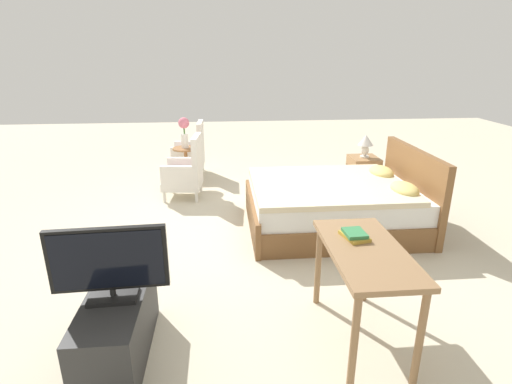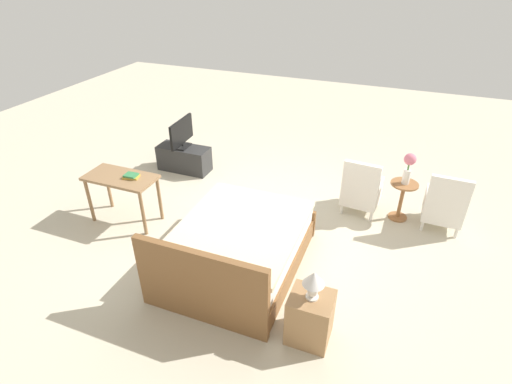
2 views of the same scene
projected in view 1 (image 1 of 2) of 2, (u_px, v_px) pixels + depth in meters
The scene contains 12 objects.
ground_plane at pixel (254, 231), 4.81m from camera, with size 16.00×16.00×0.00m, color beige.
bed at pixel (337, 204), 4.82m from camera, with size 1.53×2.02×0.96m.
armchair_by_window_left at pixel (191, 153), 6.92m from camera, with size 0.56×0.56×0.92m.
armchair_by_window_right at pixel (186, 173), 5.82m from camera, with size 0.59×0.59×0.92m.
side_table at pixel (186, 162), 6.37m from camera, with size 0.40×0.40×0.61m.
flower_vase at pixel (184, 129), 6.19m from camera, with size 0.17×0.17×0.48m.
nightstand at pixel (363, 176), 5.96m from camera, with size 0.44×0.41×0.58m.
table_lamp at pixel (366, 143), 5.79m from camera, with size 0.22×0.22×0.33m.
tv_stand at pixel (118, 326), 2.79m from camera, with size 0.96×0.40×0.46m.
tv_flatscreen at pixel (109, 263), 2.62m from camera, with size 0.21×0.77×0.52m.
vanity_desk at pixel (365, 263), 2.81m from camera, with size 1.04×0.52×0.75m.
book_stack at pixel (355, 235), 2.92m from camera, with size 0.25×0.20×0.05m.
Camera 1 is at (4.36, -0.36, 2.05)m, focal length 28.00 mm.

